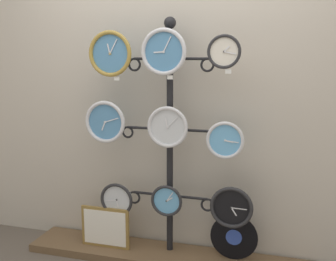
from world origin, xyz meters
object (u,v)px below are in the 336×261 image
(clock_top_right, at_px, (224,52))
(clock_bottom_center, at_px, (167,201))
(clock_middle_right, at_px, (225,140))
(picture_frame, at_px, (105,227))
(clock_top_left, at_px, (110,54))
(display_stand, at_px, (170,177))
(vinyl_record, at_px, (234,237))
(clock_bottom_left, at_px, (117,200))
(clock_middle_center, at_px, (168,127))
(clock_middle_left, at_px, (105,122))
(clock_top_center, at_px, (164,52))
(clock_bottom_right, at_px, (231,207))

(clock_top_right, bearing_deg, clock_bottom_center, 176.64)
(clock_middle_right, bearing_deg, clock_top_right, -130.47)
(clock_top_right, distance_m, picture_frame, 1.61)
(clock_top_left, relative_size, clock_middle_right, 1.25)
(display_stand, bearing_deg, clock_middle_right, -11.59)
(display_stand, distance_m, clock_top_right, 1.01)
(vinyl_record, bearing_deg, clock_middle_right, -138.32)
(clock_bottom_left, bearing_deg, clock_top_right, -1.68)
(clock_bottom_center, bearing_deg, clock_middle_center, 15.20)
(clock_top_left, xyz_separation_m, vinyl_record, (0.91, 0.07, -1.32))
(clock_middle_left, bearing_deg, picture_frame, -162.60)
(clock_top_left, height_order, clock_bottom_left, clock_top_left)
(display_stand, height_order, picture_frame, display_stand)
(clock_top_left, bearing_deg, clock_bottom_left, 11.95)
(clock_top_right, bearing_deg, clock_middle_left, 179.01)
(vinyl_record, relative_size, picture_frame, 0.88)
(clock_bottom_center, distance_m, picture_frame, 0.57)
(clock_top_center, xyz_separation_m, clock_bottom_center, (0.02, 0.00, -1.08))
(clock_top_center, bearing_deg, clock_middle_left, -179.23)
(clock_middle_left, bearing_deg, clock_middle_center, 1.12)
(clock_top_center, bearing_deg, clock_middle_right, 0.10)
(clock_top_center, xyz_separation_m, clock_top_right, (0.42, -0.02, -0.00))
(clock_bottom_center, xyz_separation_m, clock_bottom_right, (0.48, -0.02, 0.01))
(clock_top_left, xyz_separation_m, clock_middle_left, (-0.05, -0.00, -0.50))
(clock_top_left, distance_m, clock_middle_left, 0.50)
(clock_top_left, xyz_separation_m, clock_bottom_left, (0.02, 0.00, -1.10))
(clock_middle_left, xyz_separation_m, clock_bottom_center, (0.47, 0.01, -0.57))
(clock_bottom_left, xyz_separation_m, picture_frame, (-0.10, -0.02, -0.23))
(clock_middle_left, xyz_separation_m, clock_middle_center, (0.48, 0.01, -0.02))
(clock_top_center, height_order, clock_bottom_center, clock_top_center)
(clock_top_right, relative_size, clock_middle_center, 0.75)
(clock_middle_right, distance_m, clock_bottom_right, 0.48)
(clock_top_center, height_order, clock_bottom_right, clock_top_center)
(clock_top_center, xyz_separation_m, clock_middle_center, (0.03, 0.00, -0.53))
(clock_top_right, bearing_deg, display_stand, 164.91)
(clock_top_left, relative_size, clock_middle_center, 1.10)
(clock_middle_center, distance_m, vinyl_record, 0.94)
(clock_middle_right, xyz_separation_m, picture_frame, (-0.91, -0.01, -0.75))
(display_stand, bearing_deg, clock_bottom_right, -12.59)
(clock_middle_center, distance_m, picture_frame, 0.96)
(clock_top_center, distance_m, clock_middle_left, 0.68)
(clock_bottom_center, bearing_deg, clock_top_left, -179.41)
(clock_top_right, bearing_deg, vinyl_record, 43.45)
(clock_middle_center, height_order, clock_bottom_center, clock_middle_center)
(clock_middle_center, relative_size, clock_middle_right, 1.14)
(clock_top_right, xyz_separation_m, clock_bottom_center, (-0.40, 0.02, -1.08))
(clock_bottom_center, bearing_deg, clock_top_center, -174.38)
(display_stand, height_order, clock_bottom_right, display_stand)
(display_stand, bearing_deg, clock_top_center, -102.77)
(clock_middle_left, distance_m, clock_bottom_left, 0.61)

